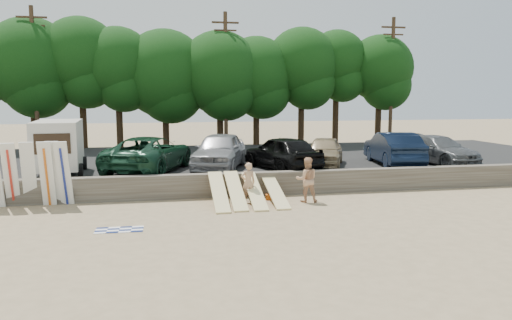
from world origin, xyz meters
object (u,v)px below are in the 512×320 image
Objects in this scene: cooler at (237,197)px; car_6 at (438,150)px; car_4 at (324,151)px; box_trailer at (58,144)px; beachgoer_a at (248,183)px; beachgoer_b at (307,180)px; car_5 at (393,148)px; car_3 at (282,152)px; car_2 at (219,151)px; car_1 at (149,154)px.

car_6 is at bearing 19.61° from cooler.
car_4 is at bearing 164.87° from car_6.
box_trailer reaches higher than beachgoer_a.
car_6 reaches higher than beachgoer_b.
beachgoer_a is 2.35m from beachgoer_b.
box_trailer is at bearing 168.30° from car_6.
car_5 is 7.69m from beachgoer_b.
beachgoer_b is at bearing 71.23° from car_3.
car_2 is 8.95m from car_5.
cooler is at bearing -117.27° from car_4.
car_3 is 0.97× the size of car_6.
car_2 is 5.35m from car_4.
car_1 is 5.57m from cooler.
cooler is at bearing 32.65° from car_5.
car_3 is 1.13× the size of car_4.
beachgoer_a is at bearing 36.18° from car_5.
box_trailer is 0.92× the size of car_4.
car_3 is (10.25, -0.57, -0.53)m from box_trailer.
car_5 is (12.28, -0.20, 0.02)m from car_1.
car_1 reaches higher than beachgoer_b.
car_2 is 1.04× the size of car_6.
beachgoer_a is at bearing -112.09° from car_4.
car_1 is 1.38× the size of car_4.
car_3 reaches higher than car_6.
car_2 reaches higher than cooler.
box_trailer is 11.32m from beachgoer_b.
car_4 is 6.85m from cooler.
car_1 reaches higher than car_4.
car_4 is (5.35, 0.02, -0.15)m from car_2.
car_3 reaches higher than beachgoer_a.
beachgoer_b is at bearing -92.77° from car_4.
car_2 is 5.84m from beachgoer_b.
car_1 is 3.65× the size of beachgoer_a.
car_1 is 8.69m from car_4.
box_trailer is 10.34× the size of cooler.
beachgoer_b is at bearing 46.39° from car_5.
box_trailer is at bearing -21.40° from car_3.
car_6 is 3.06× the size of beachgoer_a.
car_6 is 13.05× the size of cooler.
car_3 is 2.67× the size of beachgoer_b.
car_3 is at bearing -136.75° from car_4.
beachgoer_a is at bearing -65.09° from car_2.
beachgoer_a is at bearing 151.40° from car_1.
car_5 is 9.49m from beachgoer_a.
car_6 is (18.78, -0.07, -0.63)m from box_trailer.
car_2 is at bearing -34.69° from car_3.
car_4 is at bearing 2.91° from car_5.
car_5 is at bearing -159.83° from car_1.
box_trailer is 2.17× the size of beachgoer_b.
cooler is (-0.40, 0.46, -0.65)m from beachgoer_a.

